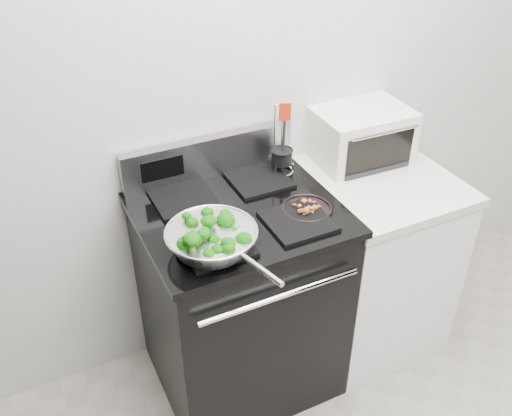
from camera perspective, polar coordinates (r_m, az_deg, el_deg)
back_wall at (r=2.44m, az=1.29°, el=13.37°), size 4.00×0.02×2.70m
gas_range at (r=2.54m, az=-1.57°, el=-8.88°), size 0.79×0.69×1.13m
counter at (r=2.83m, az=11.22°, el=-4.98°), size 0.62×0.68×0.92m
skillet at (r=2.02m, az=-4.42°, el=-3.00°), size 0.33×0.52×0.07m
broccoli_pile at (r=2.01m, az=-4.49°, el=-2.53°), size 0.26×0.26×0.09m
bacon_plate at (r=2.25m, az=5.10°, el=0.14°), size 0.20×0.20×0.04m
utensil_holder at (r=2.47m, az=2.58°, el=4.83°), size 0.11×0.11×0.33m
toaster_oven at (r=2.65m, az=10.39°, el=7.25°), size 0.43×0.33×0.24m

